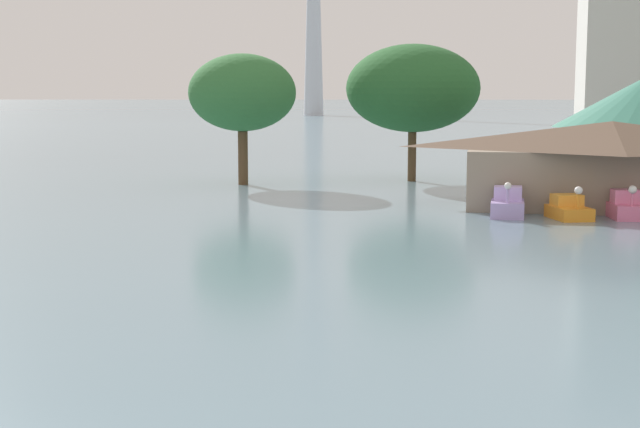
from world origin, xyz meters
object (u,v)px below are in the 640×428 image
object	(u,v)px
pedal_boat_lavender	(508,204)
pedal_boat_orange	(569,209)
pedal_boat_pink	(626,207)
shoreline_tree_tall_left	(242,93)
shoreline_tree_mid	(413,88)
boathouse	(611,162)

from	to	relation	value
pedal_boat_lavender	pedal_boat_orange	world-z (taller)	pedal_boat_lavender
pedal_boat_lavender	pedal_boat_pink	size ratio (longest dim) A/B	1.13
pedal_boat_orange	shoreline_tree_tall_left	xyz separation A→B (m)	(-19.86, 13.18, 5.52)
pedal_boat_pink	shoreline_tree_tall_left	distance (m)	26.36
pedal_boat_pink	shoreline_tree_mid	xyz separation A→B (m)	(-11.90, 17.06, 5.74)
boathouse	shoreline_tree_mid	world-z (taller)	shoreline_tree_mid
pedal_boat_pink	shoreline_tree_tall_left	xyz separation A→B (m)	(-22.56, 12.52, 5.43)
pedal_boat_pink	pedal_boat_orange	bearing A→B (deg)	-84.39
pedal_boat_lavender	shoreline_tree_mid	bearing A→B (deg)	-159.03
pedal_boat_pink	shoreline_tree_mid	world-z (taller)	shoreline_tree_mid
pedal_boat_pink	boathouse	distance (m)	5.15
pedal_boat_lavender	pedal_boat_orange	xyz separation A→B (m)	(2.86, -0.42, -0.11)
pedal_boat_orange	shoreline_tree_tall_left	world-z (taller)	shoreline_tree_tall_left
shoreline_tree_tall_left	shoreline_tree_mid	world-z (taller)	shoreline_tree_mid
boathouse	shoreline_tree_mid	distance (m)	17.36
pedal_boat_lavender	boathouse	bearing A→B (deg)	134.44
pedal_boat_orange	shoreline_tree_mid	world-z (taller)	shoreline_tree_mid
boathouse	pedal_boat_pink	bearing A→B (deg)	-87.16
boathouse	shoreline_tree_mid	bearing A→B (deg)	133.61
pedal_boat_orange	shoreline_tree_mid	bearing A→B (deg)	-172.06
pedal_boat_pink	shoreline_tree_mid	size ratio (longest dim) A/B	0.26
pedal_boat_orange	shoreline_tree_tall_left	distance (m)	24.46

